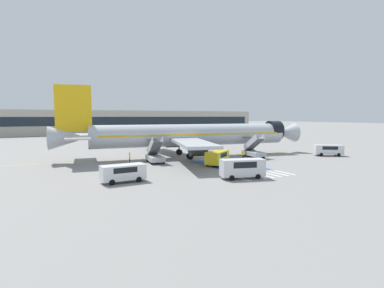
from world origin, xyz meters
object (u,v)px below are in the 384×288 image
(service_van_3, at_px, (242,167))
(ground_crew_0, at_px, (130,157))
(service_van_0, at_px, (217,157))
(boarding_stairs_aft, at_px, (155,156))
(terminal_building, at_px, (124,122))
(service_van_2, at_px, (123,172))
(fuel_tanker, at_px, (110,139))
(airliner, at_px, (190,135))
(ground_crew_1, at_px, (243,154))
(service_van_1, at_px, (328,149))
(boarding_stairs_forward, at_px, (254,152))

(service_van_3, xyz_separation_m, ground_crew_0, (-8.21, 17.52, -0.36))
(service_van_0, relative_size, service_van_3, 0.95)
(boarding_stairs_aft, distance_m, terminal_building, 87.64)
(service_van_2, xyz_separation_m, ground_crew_0, (4.62, 12.80, -0.18))
(service_van_0, relative_size, service_van_2, 1.06)
(service_van_0, distance_m, service_van_3, 9.83)
(fuel_tanker, xyz_separation_m, ground_crew_0, (-3.52, -27.40, -0.83))
(service_van_2, height_order, ground_crew_0, service_van_2)
(boarding_stairs_aft, bearing_deg, airliner, 31.28)
(service_van_0, xyz_separation_m, ground_crew_1, (6.82, 2.47, -0.30))
(ground_crew_1, bearing_deg, service_van_3, 35.83)
(ground_crew_0, relative_size, terminal_building, 0.01)
(service_van_0, xyz_separation_m, ground_crew_0, (-10.94, 8.08, -0.27))
(terminal_building, bearing_deg, service_van_2, -106.03)
(service_van_1, bearing_deg, ground_crew_1, 113.20)
(service_van_2, bearing_deg, ground_crew_1, 106.19)
(boarding_stairs_forward, relative_size, ground_crew_1, 3.23)
(service_van_1, height_order, ground_crew_1, service_van_1)
(airliner, height_order, boarding_stairs_forward, airliner)
(service_van_3, bearing_deg, airliner, -173.72)
(service_van_3, relative_size, terminal_building, 0.04)
(airliner, distance_m, ground_crew_1, 10.24)
(service_van_2, bearing_deg, terminal_building, 162.36)
(boarding_stairs_aft, height_order, service_van_1, boarding_stairs_aft)
(boarding_stairs_forward, distance_m, ground_crew_0, 21.79)
(service_van_2, height_order, service_van_3, service_van_3)
(airliner, height_order, service_van_0, airliner)
(boarding_stairs_aft, height_order, terminal_building, terminal_building)
(service_van_1, distance_m, ground_crew_1, 17.43)
(fuel_tanker, bearing_deg, service_van_3, 12.33)
(fuel_tanker, xyz_separation_m, service_van_2, (-8.14, -40.20, -0.65))
(boarding_stairs_forward, distance_m, service_van_2, 27.52)
(fuel_tanker, relative_size, service_van_0, 1.89)
(fuel_tanker, bearing_deg, terminal_building, 167.21)
(service_van_3, height_order, terminal_building, terminal_building)
(service_van_0, height_order, service_van_2, service_van_0)
(airliner, xyz_separation_m, ground_crew_1, (6.05, -7.71, -2.97))
(service_van_0, height_order, ground_crew_1, service_van_0)
(fuel_tanker, bearing_deg, boarding_stairs_forward, 36.14)
(airliner, xyz_separation_m, fuel_tanker, (-8.19, 25.30, -2.10))
(fuel_tanker, distance_m, service_van_2, 41.02)
(airliner, bearing_deg, boarding_stairs_forward, 66.89)
(boarding_stairs_forward, distance_m, service_van_0, 11.29)
(ground_crew_1, height_order, terminal_building, terminal_building)
(boarding_stairs_forward, relative_size, service_van_0, 1.06)
(airliner, relative_size, service_van_2, 9.47)
(service_van_0, height_order, service_van_3, service_van_3)
(boarding_stairs_forward, relative_size, service_van_1, 1.06)
(airliner, distance_m, service_van_3, 20.10)
(service_van_3, bearing_deg, service_van_0, -179.71)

